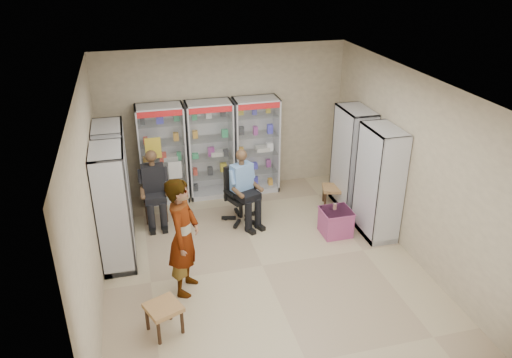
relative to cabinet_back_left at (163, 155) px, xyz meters
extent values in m
plane|color=tan|center=(1.30, -2.73, -1.00)|extent=(6.00, 6.00, 0.00)
cube|color=#BAAA8A|center=(1.30, 0.27, 0.50)|extent=(5.00, 0.02, 3.00)
cube|color=#BAAA8A|center=(1.30, -5.73, 0.50)|extent=(5.00, 0.02, 3.00)
cube|color=#BAAA8A|center=(-1.20, -2.73, 0.50)|extent=(0.02, 6.00, 3.00)
cube|color=#BAAA8A|center=(3.80, -2.73, 0.50)|extent=(0.02, 6.00, 3.00)
cube|color=beige|center=(1.30, -2.73, 2.00)|extent=(5.00, 6.00, 0.02)
cube|color=#9FA2A6|center=(0.00, 0.00, 0.00)|extent=(0.90, 0.50, 2.00)
cube|color=#B8BAC0|center=(0.95, 0.00, 0.00)|extent=(0.90, 0.50, 2.00)
cube|color=#A3A4AA|center=(1.90, 0.00, 0.00)|extent=(0.90, 0.50, 2.00)
cube|color=#A8AAB0|center=(3.53, -1.13, 0.00)|extent=(0.90, 0.50, 2.00)
cube|color=#B8BAC0|center=(3.53, -2.23, 0.00)|extent=(0.90, 0.50, 2.00)
cube|color=silver|center=(-0.93, -0.93, 0.00)|extent=(0.90, 0.50, 2.00)
cube|color=silver|center=(-0.93, -2.03, 0.00)|extent=(0.90, 0.50, 2.00)
cube|color=#2F1F12|center=(-0.25, -0.73, -0.53)|extent=(0.42, 0.42, 0.94)
cube|color=black|center=(1.30, -1.19, -0.46)|extent=(0.76, 0.76, 1.07)
cube|color=#C14D94|center=(2.83, -2.10, -0.76)|extent=(0.51, 0.49, 0.48)
cylinder|color=#521907|center=(2.82, -2.05, -0.46)|extent=(0.07, 0.07, 0.11)
cube|color=olive|center=(3.20, -1.07, -0.80)|extent=(0.50, 0.50, 0.40)
cube|color=#A48145|center=(-0.37, -3.86, -0.79)|extent=(0.56, 0.56, 0.43)
imported|color=gray|center=(0.04, -3.02, -0.08)|extent=(0.67, 0.79, 1.85)
camera|label=1|loc=(-0.48, -9.23, 3.77)|focal=35.00mm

